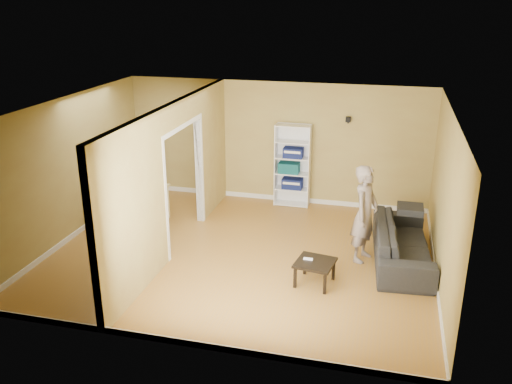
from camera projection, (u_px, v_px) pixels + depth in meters
The scene contains 15 objects.
room_shell at pixel (242, 184), 9.06m from camera, with size 6.50×6.50×6.50m.
partition at pixel (175, 178), 9.33m from camera, with size 0.22×5.50×2.60m, color tan, non-canonical shape.
wall_speaker at pixel (348, 119), 10.96m from camera, with size 0.10×0.10×0.10m, color black.
sofa at pixel (403, 237), 9.10m from camera, with size 0.99×2.30×0.88m, color black.
person at pixel (365, 206), 8.98m from camera, with size 0.56×0.71×1.96m, color slate.
bookshelf at pixel (293, 165), 11.48m from camera, with size 0.74×0.32×1.76m.
paper_box_navy_a at pixel (292, 183), 11.57m from camera, with size 0.43×0.28×0.22m, color navy.
paper_box_teal at pixel (289, 168), 11.47m from camera, with size 0.43×0.28×0.22m, color #1B5054.
paper_box_navy_b at pixel (293, 152), 11.33m from camera, with size 0.41×0.26×0.21m, color navy.
coffee_table at pixel (315, 265), 8.42m from camera, with size 0.57×0.57×0.38m.
game_controller at pixel (308, 259), 8.45m from camera, with size 0.14×0.04×0.03m, color white.
dining_table at pixel (136, 192), 10.62m from camera, with size 1.14×0.76×0.71m.
chair_left at pixel (102, 199), 10.83m from camera, with size 0.40×0.40×0.87m, color tan, non-canonical shape.
chair_near at pixel (120, 211), 10.10m from camera, with size 0.44×0.44×0.97m, color tan, non-canonical shape.
chair_far at pixel (153, 189), 11.18m from camera, with size 0.46×0.46×1.01m, color tan, non-canonical shape.
Camera 1 is at (2.33, -8.24, 4.28)m, focal length 38.00 mm.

